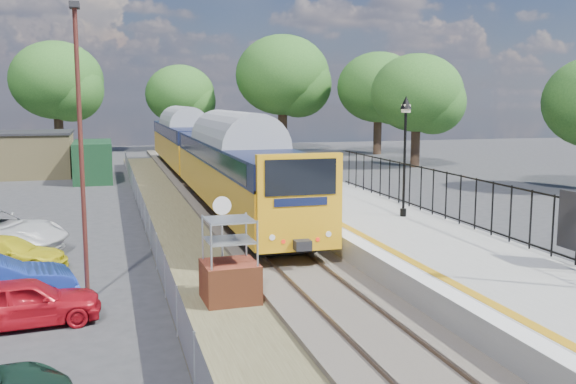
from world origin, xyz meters
name	(u,v)px	position (x,y,z in m)	size (l,w,h in m)	color
ground	(323,296)	(0.00, 0.00, 0.00)	(120.00, 120.00, 0.00)	#2D2D30
track_bed	(237,227)	(-0.47, 9.67, 0.09)	(5.90, 80.00, 0.29)	#473F38
platform	(357,220)	(4.20, 8.00, 0.45)	(5.00, 70.00, 0.90)	gray
platform_edge	(309,211)	(2.14, 8.00, 0.90)	(0.90, 70.00, 0.01)	silver
victorian_lamp_north	(405,128)	(5.30, 6.00, 4.30)	(0.44, 0.44, 4.60)	black
palisade_fence	(488,206)	(6.55, 2.24, 1.84)	(0.12, 26.00, 2.00)	black
wire_fence	(143,210)	(-4.20, 12.00, 0.60)	(0.06, 52.00, 1.20)	#999EA3
outbuilding	(27,155)	(-10.91, 31.21, 1.52)	(10.80, 10.10, 3.12)	#9A8857
tree_line	(186,85)	(1.40, 42.00, 6.61)	(56.80, 43.80, 11.88)	#332319
train	(202,149)	(0.00, 22.66, 2.34)	(2.82, 40.83, 3.51)	orange
brick_plinth	(230,262)	(-2.58, 0.11, 1.10)	(1.47, 1.47, 2.30)	brown
speed_sign	(222,226)	(-2.50, 1.68, 1.77)	(0.53, 0.12, 2.63)	#999EA3
carpark_lamp	(80,137)	(-6.24, 1.31, 4.39)	(0.25, 0.50, 7.79)	#4D2019
car_red	(25,302)	(-7.61, -0.32, 0.59)	(1.40, 3.48, 1.19)	#B1101C
car_yellow	(6,254)	(-8.76, 5.14, 0.55)	(1.53, 3.76, 1.09)	yellow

